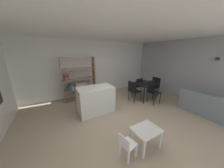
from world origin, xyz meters
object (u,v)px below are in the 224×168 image
(open_bookshelf, at_px, (78,81))
(dining_chair_far, at_px, (138,85))
(dining_chair_near, at_px, (153,90))
(dining_table, at_px, (145,85))
(dining_chair_window_side, at_px, (154,85))
(dining_chair_island_side, at_px, (133,90))
(kitchen_island, at_px, (96,100))
(child_table, at_px, (146,132))
(child_chair_left, at_px, (127,145))
(sofa, at_px, (219,111))

(open_bookshelf, relative_size, dining_chair_far, 2.17)
(open_bookshelf, distance_m, dining_chair_near, 3.30)
(dining_table, bearing_deg, dining_chair_window_side, 0.06)
(open_bookshelf, xyz_separation_m, dining_chair_island_side, (1.97, -1.49, -0.30))
(kitchen_island, relative_size, dining_chair_island_side, 1.34)
(dining_chair_far, distance_m, dining_chair_window_side, 0.82)
(child_table, distance_m, dining_table, 2.80)
(child_chair_left, height_order, sofa, sofa)
(kitchen_island, height_order, sofa, kitchen_island)
(dining_chair_island_side, bearing_deg, dining_chair_near, -124.14)
(dining_chair_window_side, bearing_deg, dining_chair_island_side, -90.34)
(kitchen_island, xyz_separation_m, dining_chair_far, (2.39, 0.43, 0.07))
(kitchen_island, bearing_deg, dining_chair_island_side, -1.06)
(child_chair_left, distance_m, dining_chair_near, 2.96)
(kitchen_island, bearing_deg, child_chair_left, -94.18)
(kitchen_island, bearing_deg, open_bookshelf, 99.96)
(dining_chair_island_side, distance_m, dining_chair_window_side, 1.35)
(open_bookshelf, height_order, dining_table, open_bookshelf)
(dining_table, distance_m, sofa, 2.57)
(dining_chair_window_side, distance_m, dining_chair_near, 0.81)
(open_bookshelf, bearing_deg, kitchen_island, -80.04)
(dining_chair_far, bearing_deg, kitchen_island, 8.25)
(child_table, xyz_separation_m, dining_chair_near, (1.99, 1.50, 0.19))
(open_bookshelf, distance_m, child_table, 3.54)
(open_bookshelf, distance_m, dining_table, 3.04)
(dining_chair_island_side, xyz_separation_m, dining_chair_window_side, (1.35, 0.00, 0.00))
(dining_chair_near, bearing_deg, child_chair_left, -145.90)
(child_table, bearing_deg, child_chair_left, -179.12)
(open_bookshelf, xyz_separation_m, dining_table, (2.64, -1.49, -0.20))
(dining_chair_window_side, distance_m, sofa, 2.40)
(child_table, relative_size, child_chair_left, 1.05)
(open_bookshelf, bearing_deg, dining_chair_far, -21.18)
(kitchen_island, distance_m, dining_chair_near, 2.44)
(child_table, distance_m, dining_chair_near, 2.50)
(dining_chair_island_side, bearing_deg, sofa, -146.42)
(kitchen_island, height_order, dining_table, kitchen_island)
(sofa, bearing_deg, child_table, 82.00)
(dining_table, bearing_deg, dining_chair_far, 89.61)
(open_bookshelf, xyz_separation_m, dining_chair_far, (2.65, -1.02, -0.32))
(dining_chair_far, bearing_deg, child_table, 48.58)
(kitchen_island, bearing_deg, sofa, -36.01)
(dining_chair_far, height_order, dining_chair_near, dining_chair_near)
(kitchen_island, distance_m, open_bookshelf, 1.53)
(child_chair_left, xyz_separation_m, sofa, (3.44, -0.40, -0.05))
(dining_chair_window_side, xyz_separation_m, dining_chair_near, (-0.67, -0.46, 0.02))
(child_table, bearing_deg, dining_chair_island_side, 56.11)
(dining_chair_near, bearing_deg, dining_chair_window_side, 37.65)
(kitchen_island, distance_m, dining_chair_window_side, 3.06)
(open_bookshelf, bearing_deg, dining_chair_island_side, -37.07)
(dining_table, height_order, dining_chair_near, dining_chair_near)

